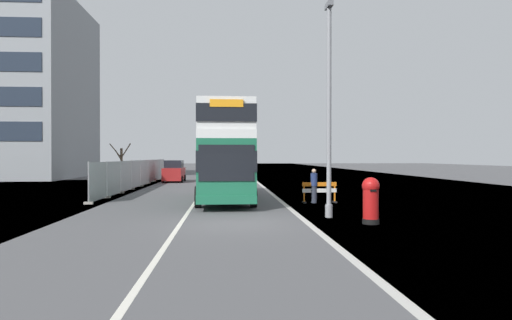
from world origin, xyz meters
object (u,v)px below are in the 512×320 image
Objects in this scene: red_pillar_postbox at (371,198)px; roadworks_barrier at (319,190)px; car_oncoming_near at (174,172)px; lamppost_foreground at (329,116)px; pedestrian_at_kerb at (314,186)px; car_receding_mid at (228,169)px; car_receding_far at (224,166)px; double_decker_bus at (225,152)px.

red_pillar_postbox reaches higher than roadworks_barrier.
car_oncoming_near is (-9.60, 20.01, 0.29)m from roadworks_barrier.
lamppost_foreground is 6.27m from pedestrian_at_kerb.
pedestrian_at_kerb is at bearing -65.02° from car_oncoming_near.
red_pillar_postbox is 36.64m from car_receding_mid.
red_pillar_postbox is 46.16m from car_receding_far.
red_pillar_postbox is 7.22m from pedestrian_at_kerb.
lamppost_foreground is 4.68× the size of roadworks_barrier.
roadworks_barrier is 0.47× the size of car_receding_mid.
lamppost_foreground is at bearing 122.03° from red_pillar_postbox.
roadworks_barrier is 22.19m from car_oncoming_near.
lamppost_foreground reaches higher than car_oncoming_near.
car_receding_mid is at bearing -87.30° from car_receding_far.
lamppost_foreground is 4.79× the size of pedestrian_at_kerb.
car_receding_mid is 29.43m from pedestrian_at_kerb.
car_receding_mid is at bearing 98.33° from pedestrian_at_kerb.
roadworks_barrier is 0.36m from pedestrian_at_kerb.
car_receding_mid is at bearing 98.88° from roadworks_barrier.
car_receding_far is (-0.19, 37.33, -1.56)m from double_decker_bus.
double_decker_bus is 10.09m from red_pillar_postbox.
roadworks_barrier is at bearing -64.36° from car_oncoming_near.
pedestrian_at_kerb is (9.32, -20.00, -0.07)m from car_oncoming_near.
roadworks_barrier is (0.77, 5.46, -3.27)m from lamppost_foreground.
car_oncoming_near reaches higher than pedestrian_at_kerb.
red_pillar_postbox is at bearing -83.38° from car_receding_far.
roadworks_barrier is 0.46× the size of car_receding_far.
lamppost_foreground is (4.03, -6.78, 1.31)m from double_decker_bus.
car_receding_mid is (-4.87, 36.31, 0.08)m from red_pillar_postbox.
car_receding_far is (-4.23, 44.11, -2.87)m from lamppost_foreground.
lamppost_foreground reaches higher than car_receding_far.
red_pillar_postbox is at bearing -87.46° from roadworks_barrier.
car_receding_mid is at bearing 89.47° from double_decker_bus.
car_receding_far is at bearing 96.62° from red_pillar_postbox.
car_receding_far is (-0.45, 9.54, 0.08)m from car_receding_mid.
car_receding_mid is 9.55m from car_receding_far.
car_receding_mid reaches higher than pedestrian_at_kerb.
lamppost_foreground is 44.40m from car_receding_far.
double_decker_bus reaches higher than car_oncoming_near.
car_oncoming_near is at bearing -103.87° from car_receding_far.
roadworks_barrier is at bearing -0.25° from pedestrian_at_kerb.
double_decker_bus reaches higher than car_receding_mid.
lamppost_foreground is 5.08× the size of red_pillar_postbox.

